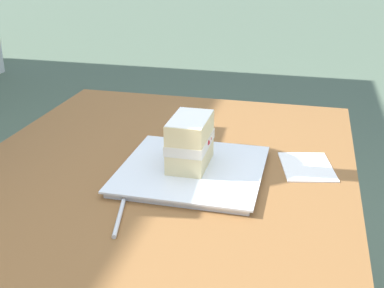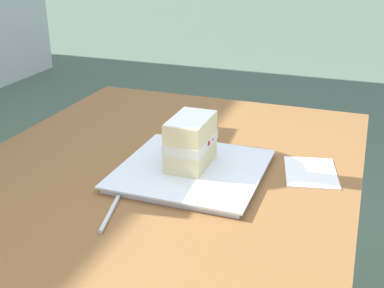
{
  "view_description": "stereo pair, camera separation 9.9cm",
  "coord_description": "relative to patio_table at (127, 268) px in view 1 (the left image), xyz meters",
  "views": [
    {
      "loc": [
        0.7,
        0.29,
        1.22
      ],
      "look_at": [
        -0.19,
        0.08,
        0.83
      ],
      "focal_mm": 46.04,
      "sensor_mm": 36.0,
      "label": 1
    },
    {
      "loc": [
        0.67,
        0.39,
        1.22
      ],
      "look_at": [
        -0.19,
        0.08,
        0.83
      ],
      "focal_mm": 46.04,
      "sensor_mm": 36.0,
      "label": 2
    }
  ],
  "objects": [
    {
      "name": "dessert_plate",
      "position": [
        -0.19,
        0.08,
        0.12
      ],
      "size": [
        0.29,
        0.29,
        0.02
      ],
      "color": "white",
      "rests_on": "patio_table"
    },
    {
      "name": "cake_slice",
      "position": [
        -0.21,
        0.07,
        0.18
      ],
      "size": [
        0.12,
        0.09,
        0.1
      ],
      "color": "beige",
      "rests_on": "dessert_plate"
    },
    {
      "name": "dessert_fork",
      "position": [
        -0.02,
        -0.01,
        0.11
      ],
      "size": [
        0.17,
        0.06,
        0.01
      ],
      "color": "silver",
      "rests_on": "patio_table"
    },
    {
      "name": "patio_table",
      "position": [
        0.0,
        0.0,
        0.0
      ],
      "size": [
        1.42,
        0.82,
        0.77
      ],
      "color": "brown",
      "rests_on": "ground"
    },
    {
      "name": "paper_napkin",
      "position": [
        -0.28,
        0.31,
        0.11
      ],
      "size": [
        0.16,
        0.13,
        0.0
      ],
      "color": "white",
      "rests_on": "patio_table"
    }
  ]
}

